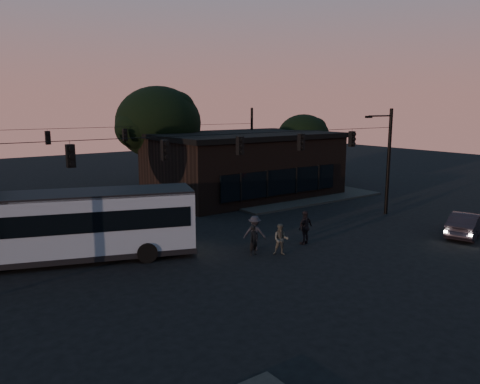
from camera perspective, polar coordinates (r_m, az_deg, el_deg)
ground at (r=23.47m, az=5.80°, el=-8.67°), size 120.00×120.00×0.00m
sidewalk_far_right at (r=41.32m, az=5.35°, el=-0.18°), size 14.00×10.00×0.15m
building at (r=40.58m, az=0.38°, el=3.43°), size 15.40×10.41×5.40m
tree_behind at (r=42.88m, az=-9.93°, el=8.32°), size 7.60×7.60×9.43m
tree_right at (r=47.72m, az=7.72°, el=6.71°), size 5.20×5.20×6.86m
signal_rig_near at (r=25.50m, az=0.00°, el=3.20°), size 26.24×0.30×7.50m
signal_rig_far at (r=39.55m, az=-13.78°, el=5.13°), size 26.24×0.30×7.50m
bus at (r=24.75m, az=-20.16°, el=-3.56°), size 12.57×6.83×3.47m
car at (r=31.05m, az=25.89°, el=-3.54°), size 4.65×2.78×1.45m
pedestrian_a at (r=24.40m, az=1.69°, el=-5.89°), size 0.64×0.47×1.60m
pedestrian_b at (r=24.54m, az=5.00°, el=-5.78°), size 1.02×1.00×1.65m
pedestrian_c at (r=26.53m, az=7.96°, el=-4.28°), size 1.20×0.67×1.93m
pedestrian_d at (r=25.26m, az=1.81°, el=-5.00°), size 1.35×1.35×1.88m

